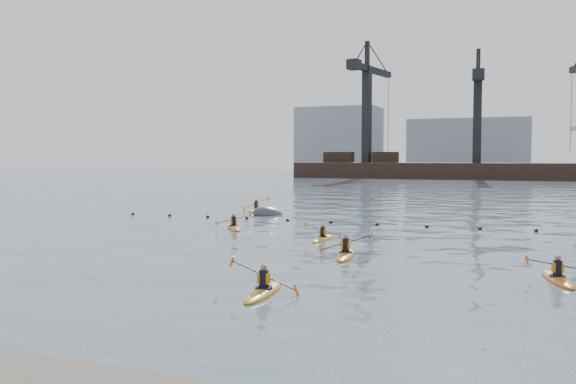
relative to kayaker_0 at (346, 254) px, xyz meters
name	(u,v)px	position (x,y,z in m)	size (l,w,h in m)	color
ground	(155,307)	(-2.49, -10.26, -0.10)	(400.00, 400.00, 0.00)	#374450
float_line	(354,223)	(-2.99, 12.28, -0.07)	(33.24, 0.73, 0.24)	black
barge_pier	(475,169)	(-2.72, 99.74, 1.79)	(72.00, 19.30, 29.50)	black
skyline	(499,137)	(-0.26, 140.02, 9.15)	(141.00, 28.00, 22.00)	gray
kayaker_0	(346,254)	(0.00, 0.00, 0.00)	(2.26, 3.38, 1.18)	orange
kayaker_1	(264,290)	(-0.37, -7.61, 0.00)	(2.21, 3.25, 1.22)	#C68D17
kayaker_2	(234,227)	(-8.86, 7.24, -0.01)	(2.29, 2.94, 1.03)	#C76812
kayaker_3	(323,238)	(-2.52, 4.57, -0.01)	(1.94, 2.84, 1.00)	gold
kayaker_4	(557,278)	(8.02, -2.26, -0.01)	(2.06, 3.17, 1.00)	#BF6211
kayaker_5	(256,209)	(-12.74, 18.88, 0.00)	(2.24, 3.27, 1.26)	gold
mooring_buoy	(268,215)	(-10.29, 15.62, -0.10)	(2.42, 1.43, 1.21)	#3B3E40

